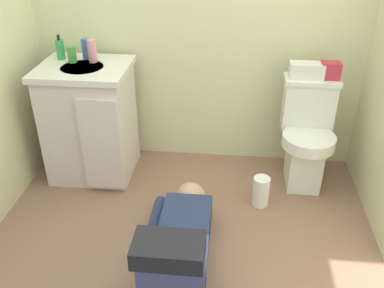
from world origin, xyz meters
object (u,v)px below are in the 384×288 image
Objects in this scene: person_plumber at (179,242)px; bottle_pink at (92,51)px; faucet at (89,52)px; bottle_blue at (86,49)px; toilet at (306,135)px; toiletry_bag at (330,70)px; tissue_box at (307,70)px; paper_towel_roll at (261,191)px; soap_dispenser at (60,49)px; vanity_cabinet at (91,121)px; bottle_green at (72,55)px.

bottle_pink is (-0.70, 0.97, 0.72)m from person_plumber.
faucet is 0.03m from bottle_blue.
toiletry_bag reaches higher than toilet.
person_plumber is 1.47m from toiletry_bag.
tissue_box reaches higher than paper_towel_roll.
soap_dispenser reaches higher than faucet.
toilet is 1.62m from bottle_blue.
person_plumber is at bearing -50.01° from vanity_cabinet.
paper_towel_roll is at bearing -19.49° from faucet.
vanity_cabinet is at bearing -33.10° from soap_dispenser.
bottle_pink is at bearing 8.89° from bottle_green.
bottle_pink is at bearing -52.52° from faucet.
bottle_blue is at bearing 99.09° from vanity_cabinet.
faucet is 0.92× the size of bottle_green.
person_plumber is 9.82× the size of bottle_green.
faucet is at bearing 127.48° from bottle_pink.
bottle_green is at bearing -177.67° from tissue_box.
faucet reaches higher than toilet.
bottle_blue is (-1.53, 0.11, 0.52)m from toilet.
toilet is at bearing -4.10° from faucet.
bottle_pink is 1.45m from paper_towel_roll.
toiletry_bag is at bearing 0.00° from tissue_box.
soap_dispenser is (-1.70, 0.09, 0.52)m from toilet.
toiletry_bag is at bearing 1.54° from bottle_pink.
toiletry_bag is 1.70m from bottle_green.
tissue_box is at bearing 1.71° from bottle_pink.
bottle_blue reaches higher than bottle_green.
bottle_green is (-1.70, -0.06, 0.07)m from toiletry_bag.
bottle_blue reaches higher than faucet.
toiletry_bag is 1.57m from bottle_pink.
bottle_green reaches higher than tissue_box.
soap_dispenser is at bearing 149.00° from bottle_green.
bottle_pink is at bearing -178.46° from toiletry_bag.
toilet is 1.78m from soap_dispenser.
bottle_pink is (0.04, 0.09, 0.48)m from vanity_cabinet.
faucet reaches higher than tissue_box.
toilet is at bearing -0.98° from bottle_green.
toiletry_bag reaches higher than person_plumber.
soap_dispenser is at bearing -173.99° from faucet.
person_plumber is 4.84× the size of tissue_box.
toilet is 6.92× the size of bottle_green.
paper_towel_roll is (1.23, -0.43, -0.79)m from bottle_blue.
bottle_blue is 0.93× the size of bottle_pink.
person_plumber is 7.59× the size of bottle_blue.
toilet is at bearing -2.97° from soap_dispenser.
person_plumber is 1.45m from bottle_green.
soap_dispenser is 1.10× the size of bottle_pink.
toilet is 1.21m from person_plumber.
bottle_blue is (-0.02, 0.15, 0.47)m from vanity_cabinet.
faucet is 0.12m from bottle_green.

